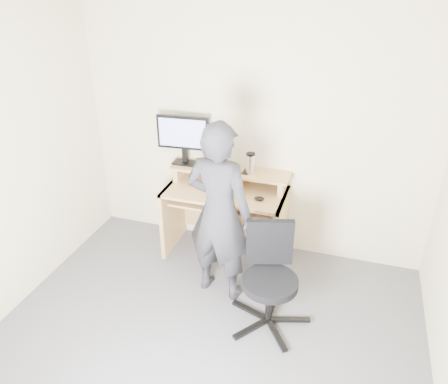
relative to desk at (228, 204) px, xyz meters
The scene contains 14 objects.
ground 1.64m from the desk, 82.55° to the right, with size 3.50×3.50×0.00m, color #5B5A60.
back_wall 0.76m from the desk, 47.89° to the left, with size 3.50×0.02×2.50m, color beige.
ceiling 2.49m from the desk, 82.55° to the right, with size 3.50×3.50×0.02m, color white.
desk is the anchor object (origin of this frame).
monitor 0.83m from the desk, behind, with size 0.53×0.15×0.51m.
external_drive 0.50m from the desk, 146.36° to the left, with size 0.07×0.13×0.20m, color black.
travel_mug 0.51m from the desk, 13.74° to the left, with size 0.09×0.09×0.19m, color silver.
smartphone 0.41m from the desk, 19.57° to the left, with size 0.07×0.13×0.01m, color black.
charger 0.47m from the desk, behind, with size 0.04×0.04×0.04m, color black.
headphones 0.44m from the desk, 143.61° to the left, with size 0.16×0.16×0.02m, color silver.
keyboard 0.21m from the desk, 104.25° to the right, with size 0.46×0.18×0.03m, color black.
mouse 0.46m from the desk, 25.98° to the right, with size 0.10×0.06×0.04m, color black.
office_chair 1.08m from the desk, 54.19° to the right, with size 0.70×0.67×0.88m.
person 0.72m from the desk, 79.27° to the right, with size 0.61×0.40×1.67m, color black.
Camera 1 is at (0.94, -2.19, 2.74)m, focal length 35.00 mm.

